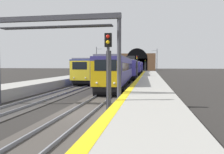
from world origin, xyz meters
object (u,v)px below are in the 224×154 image
(overhead_signal_gantry, at_px, (55,37))
(catenary_mast_near, at_px, (157,61))
(railway_signal_far, at_px, (145,64))
(catenary_mast_far, at_px, (97,61))
(railway_signal_near, at_px, (108,68))
(railway_signal_mid, at_px, (137,66))
(train_adjacent_platform, at_px, (116,68))
(train_main_approaching, at_px, (134,68))

(overhead_signal_gantry, xyz_separation_m, catenary_mast_near, (56.31, -8.71, -0.86))
(railway_signal_far, height_order, catenary_mast_far, catenary_mast_far)
(railway_signal_near, bearing_deg, railway_signal_mid, -180.00)
(catenary_mast_near, height_order, catenary_mast_far, catenary_mast_far)
(overhead_signal_gantry, bearing_deg, railway_signal_near, -122.43)
(train_adjacent_platform, bearing_deg, overhead_signal_gantry, 3.51)
(railway_signal_mid, height_order, overhead_signal_gantry, overhead_signal_gantry)
(railway_signal_near, bearing_deg, overhead_signal_gantry, -122.43)
(train_adjacent_platform, bearing_deg, catenary_mast_far, -121.74)
(railway_signal_near, height_order, catenary_mast_far, catenary_mast_far)
(railway_signal_mid, distance_m, catenary_mast_near, 32.30)
(catenary_mast_far, bearing_deg, train_main_approaching, -118.34)
(catenary_mast_near, bearing_deg, train_adjacent_platform, 138.31)
(train_main_approaching, xyz_separation_m, railway_signal_mid, (-17.27, -1.84, 0.48))
(train_adjacent_platform, distance_m, overhead_signal_gantry, 43.90)
(train_main_approaching, bearing_deg, catenary_mast_near, 155.32)
(railway_signal_near, relative_size, overhead_signal_gantry, 0.50)
(catenary_mast_far, bearing_deg, overhead_signal_gantry, -169.64)
(train_main_approaching, bearing_deg, overhead_signal_gantry, -5.12)
(railway_signal_mid, height_order, catenary_mast_near, catenary_mast_near)
(railway_signal_far, distance_m, catenary_mast_far, 44.27)
(train_main_approaching, distance_m, train_adjacent_platform, 5.40)
(overhead_signal_gantry, xyz_separation_m, catenary_mast_far, (47.64, 8.71, -0.80))
(train_main_approaching, distance_m, railway_signal_mid, 17.37)
(railway_signal_far, bearing_deg, railway_signal_near, 0.00)
(railway_signal_far, bearing_deg, train_main_approaching, -2.19)
(railway_signal_mid, relative_size, overhead_signal_gantry, 0.49)
(train_main_approaching, relative_size, railway_signal_mid, 16.12)
(overhead_signal_gantry, bearing_deg, railway_signal_mid, -10.07)
(train_adjacent_platform, height_order, overhead_signal_gantry, overhead_signal_gantry)
(train_adjacent_platform, height_order, catenary_mast_far, catenary_mast_far)
(train_main_approaching, xyz_separation_m, railway_signal_near, (-44.35, -1.84, 0.52))
(catenary_mast_near, bearing_deg, overhead_signal_gantry, 171.21)
(overhead_signal_gantry, bearing_deg, train_adjacent_platform, 3.24)
(railway_signal_near, distance_m, overhead_signal_gantry, 5.56)
(overhead_signal_gantry, distance_m, catenary_mast_far, 48.44)
(train_adjacent_platform, relative_size, catenary_mast_near, 7.66)
(catenary_mast_near, bearing_deg, railway_signal_near, 175.75)
(railway_signal_near, bearing_deg, railway_signal_far, -180.00)
(train_adjacent_platform, distance_m, catenary_mast_far, 7.60)
(train_main_approaching, relative_size, catenary_mast_near, 9.32)
(catenary_mast_far, bearing_deg, railway_signal_near, -165.49)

